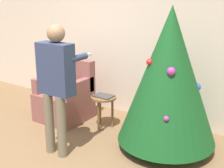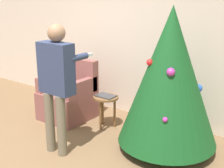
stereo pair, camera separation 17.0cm
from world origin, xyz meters
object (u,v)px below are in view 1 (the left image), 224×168
(christmas_tree, at_px, (169,76))
(armchair, at_px, (66,98))
(person_standing, at_px, (56,79))
(side_stool, at_px, (104,102))

(christmas_tree, bearing_deg, armchair, 179.13)
(armchair, height_order, person_standing, person_standing)
(armchair, bearing_deg, side_stool, 4.55)
(christmas_tree, xyz_separation_m, armchair, (-1.80, 0.03, -0.66))
(christmas_tree, xyz_separation_m, side_stool, (-1.08, 0.08, -0.60))
(christmas_tree, height_order, armchair, christmas_tree)
(armchair, bearing_deg, christmas_tree, -0.87)
(christmas_tree, bearing_deg, side_stool, 175.50)
(armchair, relative_size, side_stool, 1.93)
(armchair, distance_m, side_stool, 0.73)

